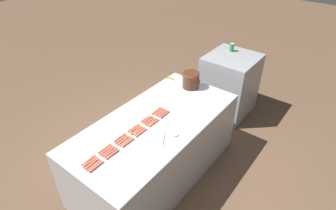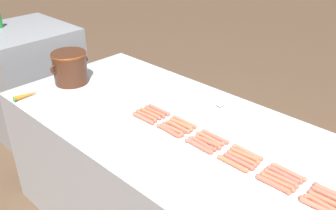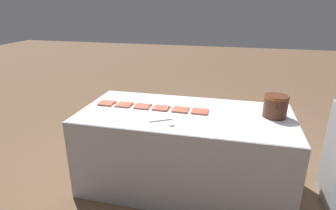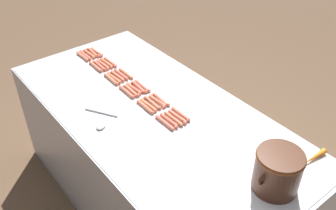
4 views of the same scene
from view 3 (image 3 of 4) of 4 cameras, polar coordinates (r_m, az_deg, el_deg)
The scene contains 35 objects.
ground_plane at distance 3.18m, azimuth 3.20°, elevation -15.51°, with size 20.00×20.00×0.00m, color brown.
griddle_counter at distance 2.95m, azimuth 3.35°, elevation -8.98°, with size 1.00×2.09×0.83m.
hot_dog_0 at distance 3.10m, azimuth -11.79°, elevation 0.73°, with size 0.03×0.17×0.02m.
hot_dog_1 at distance 3.03m, azimuth -8.41°, elevation 0.45°, with size 0.03×0.17×0.02m.
hot_dog_2 at distance 2.96m, azimuth -4.76°, elevation 0.14°, with size 0.03×0.17×0.02m.
hot_dog_3 at distance 2.91m, azimuth -1.06°, elevation -0.18°, with size 0.03×0.17×0.02m.
hot_dog_4 at distance 2.86m, azimuth 2.82°, elevation -0.51°, with size 0.03×0.17×0.02m.
hot_dog_5 at distance 2.84m, azimuth 6.62°, elevation -0.80°, with size 0.03×0.17×0.02m.
hot_dog_6 at distance 3.08m, azimuth -12.15°, elevation 0.58°, with size 0.03×0.17×0.02m.
hot_dog_7 at distance 3.00m, azimuth -8.70°, elevation 0.28°, with size 0.03×0.17×0.02m.
hot_dog_8 at distance 2.94m, azimuth -5.16°, elevation -0.05°, with size 0.02×0.17×0.02m.
hot_dog_9 at distance 2.88m, azimuth -1.17°, elevation -0.36°, with size 0.03×0.17×0.02m.
hot_dog_10 at distance 2.84m, azimuth 2.71°, elevation -0.69°, with size 0.03×0.17×0.02m.
hot_dog_11 at distance 2.81m, azimuth 6.68°, elevation -1.04°, with size 0.03×0.17×0.02m.
hot_dog_12 at distance 3.06m, azimuth -12.42°, elevation 0.39°, with size 0.03×0.17×0.02m.
hot_dog_13 at distance 2.98m, azimuth -8.90°, elevation 0.08°, with size 0.03×0.17×0.02m.
hot_dog_14 at distance 2.91m, azimuth -5.30°, elevation -0.26°, with size 0.03×0.17×0.02m.
hot_dog_15 at distance 2.85m, azimuth -1.53°, elevation -0.58°, with size 0.03×0.17×0.02m.
hot_dog_16 at distance 2.81m, azimuth 2.46°, elevation -0.93°, with size 0.03×0.17×0.02m.
hot_dog_17 at distance 2.78m, azimuth 6.62°, elevation -1.27°, with size 0.03×0.17×0.02m.
hot_dog_18 at distance 3.03m, azimuth -12.67°, elevation 0.19°, with size 0.03×0.17×0.02m.
hot_dog_19 at distance 2.95m, azimuth -9.11°, elevation -0.11°, with size 0.03×0.17×0.02m.
hot_dog_20 at distance 2.88m, azimuth -5.41°, elevation -0.47°, with size 0.03×0.17×0.02m.
hot_dog_21 at distance 2.83m, azimuth -1.49°, elevation -0.79°, with size 0.03×0.17×0.02m.
hot_dog_22 at distance 2.78m, azimuth 2.40°, elevation -1.15°, with size 0.03×0.17×0.02m.
hot_dog_23 at distance 2.76m, azimuth 6.46°, elevation -1.49°, with size 0.03×0.17×0.02m.
hot_dog_24 at distance 3.01m, azimuth -12.85°, elevation 0.01°, with size 0.03×0.17×0.02m.
hot_dog_25 at distance 2.93m, azimuth -9.40°, elevation -0.30°, with size 0.03×0.17×0.02m.
hot_dog_26 at distance 2.85m, azimuth -5.51°, elevation -0.66°, with size 0.03×0.17×0.02m.
hot_dog_27 at distance 2.80m, azimuth -1.78°, elevation -1.01°, with size 0.03×0.17×0.02m.
hot_dog_28 at distance 2.75m, azimuth 2.37°, elevation -1.38°, with size 0.03×0.17×0.02m.
hot_dog_29 at distance 2.73m, azimuth 6.34°, elevation -1.73°, with size 0.02×0.17×0.02m.
bean_pot at distance 2.81m, azimuth 21.02°, elevation -0.02°, with size 0.28×0.23×0.21m.
serving_spoon at distance 2.51m, azimuth -0.04°, elevation -3.66°, with size 0.17×0.25×0.02m.
carrot at distance 3.14m, azimuth 20.37°, elevation 0.17°, with size 0.18×0.04×0.03m.
Camera 3 is at (2.54, 0.44, 1.86)m, focal length 29.98 mm.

